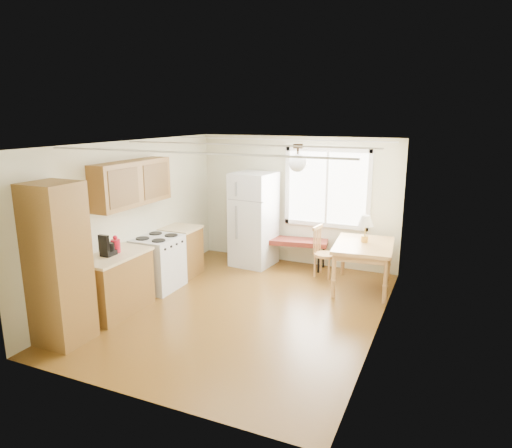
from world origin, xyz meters
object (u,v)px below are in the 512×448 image
Objects in this scene: refrigerator at (254,219)px; chair at (321,248)px; dining_table at (364,250)px; bench at (296,242)px.

refrigerator reaches higher than chair.
refrigerator reaches higher than dining_table.
bench is 0.93× the size of dining_table.
bench is 0.66m from chair.
dining_table is (2.22, -0.44, -0.23)m from refrigerator.
chair is (1.40, -0.12, -0.39)m from refrigerator.
refrigerator is 1.46m from chair.
dining_table is at bearing -5.85° from refrigerator.
dining_table is 1.46× the size of chair.
bench is at bearing 159.90° from chair.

